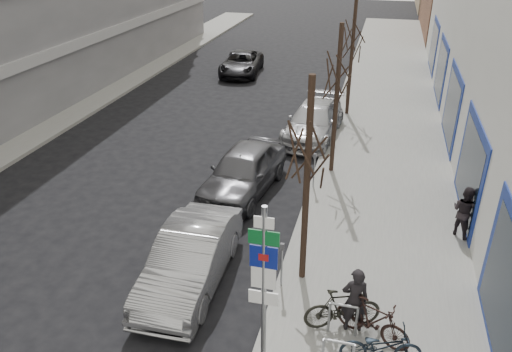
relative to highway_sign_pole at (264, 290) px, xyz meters
The scene contains 18 objects.
sidewalk_east 10.50m from the highway_sign_pole, 78.15° to the left, with size 5.00×70.00×0.15m, color slate.
sidewalk_west 16.90m from the highway_sign_pole, 143.24° to the left, with size 3.00×70.00×0.15m, color slate.
highway_sign_pole is the anchor object (origin of this frame).
tree_near 3.88m from the highway_sign_pole, 86.74° to the left, with size 1.80×1.80×5.50m.
tree_mid 10.15m from the highway_sign_pole, 88.86° to the left, with size 1.80×1.80×5.50m.
tree_far 16.59m from the highway_sign_pole, 89.31° to the left, with size 1.80×1.80×5.50m.
meter_front 3.39m from the highway_sign_pole, 94.75° to the left, with size 0.10×0.08×1.27m.
meter_mid 8.65m from the highway_sign_pole, 91.68° to the left, with size 0.10×0.08×1.27m.
meter_back 14.10m from the highway_sign_pole, 91.02° to the left, with size 0.10×0.08×1.27m.
bike_mid_curb 3.06m from the highway_sign_pole, 25.43° to the left, with size 0.51×1.69×1.03m, color black.
bike_mid_inner 2.95m from the highway_sign_pole, 54.62° to the left, with size 0.53×1.78×1.08m, color black.
bike_far_inner 3.19m from the highway_sign_pole, 39.89° to the left, with size 0.52×1.76×1.07m, color black.
parked_car_front 4.12m from the highway_sign_pole, 133.17° to the left, with size 1.59×4.56×1.50m, color #9B9CA0.
parked_car_mid 8.44m from the highway_sign_pole, 108.30° to the left, with size 1.90×4.72×1.61m, color #47464B.
parked_car_back 13.62m from the highway_sign_pole, 94.25° to the left, with size 2.03×5.00×1.45m, color #A0A1A5.
lane_car 23.76m from the highway_sign_pole, 106.83° to the left, with size 2.22×4.81×1.34m, color black.
pedestrian_near 2.92m from the highway_sign_pole, 50.08° to the left, with size 0.60×0.39×1.65m, color black.
pedestrian_far 8.09m from the highway_sign_pole, 56.36° to the left, with size 0.59×0.40×1.59m, color black.
Camera 1 is at (4.02, -6.91, 8.34)m, focal length 35.00 mm.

